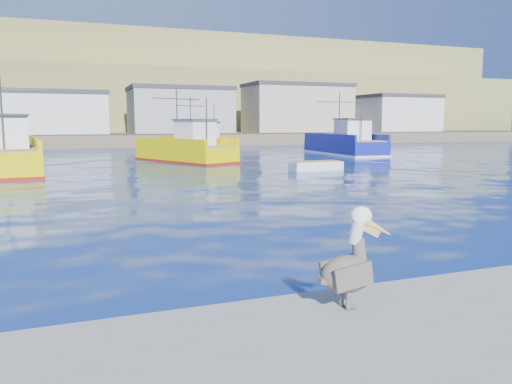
# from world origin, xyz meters

# --- Properties ---
(ground) EXTENTS (260.00, 260.00, 0.00)m
(ground) POSITION_xyz_m (0.00, 0.00, 0.00)
(ground) COLOR #061D4E
(ground) RESTS_ON ground
(dock_bollards) EXTENTS (36.20, 0.20, 0.30)m
(dock_bollards) POSITION_xyz_m (0.60, -3.40, 0.65)
(dock_bollards) COLOR #4C4C4C
(dock_bollards) RESTS_ON dock
(far_shore) EXTENTS (200.00, 81.00, 24.00)m
(far_shore) POSITION_xyz_m (0.00, 109.20, 8.98)
(far_shore) COLOR brown
(far_shore) RESTS_ON ground
(trawler_yellow_a) EXTENTS (5.66, 12.79, 6.66)m
(trawler_yellow_a) POSITION_xyz_m (-10.45, 26.96, 1.10)
(trawler_yellow_a) COLOR #D8CC00
(trawler_yellow_a) RESTS_ON ground
(trawler_yellow_b) EXTENTS (7.45, 10.92, 6.39)m
(trawler_yellow_b) POSITION_xyz_m (2.98, 31.61, 0.99)
(trawler_yellow_b) COLOR #D8CC00
(trawler_yellow_b) RESTS_ON ground
(trawler_blue) EXTENTS (5.47, 11.46, 6.53)m
(trawler_blue) POSITION_xyz_m (20.68, 35.36, 1.05)
(trawler_blue) COLOR navy
(trawler_blue) RESTS_ON ground
(boat_orange) EXTENTS (7.50, 9.13, 6.14)m
(boat_orange) POSITION_xyz_m (7.27, 44.49, 1.05)
(boat_orange) COLOR orange
(boat_orange) RESTS_ON ground
(skiff_mid) EXTENTS (3.75, 1.46, 0.80)m
(skiff_mid) POSITION_xyz_m (9.66, 20.65, 0.26)
(skiff_mid) COLOR silver
(skiff_mid) RESTS_ON ground
(pelican) EXTENTS (1.27, 0.53, 1.58)m
(pelican) POSITION_xyz_m (-2.48, -3.86, 1.17)
(pelican) COLOR #595451
(pelican) RESTS_ON dock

